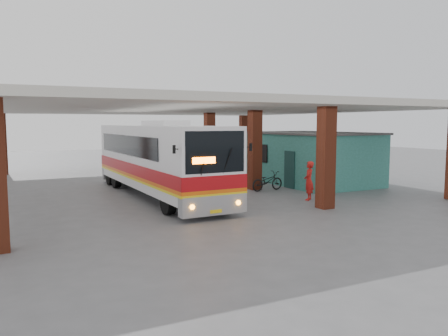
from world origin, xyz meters
name	(u,v)px	position (x,y,z in m)	size (l,w,h in m)	color
ground	(231,202)	(0.00, 0.00, 0.00)	(90.00, 90.00, 0.00)	#515154
brick_columns	(213,149)	(1.43, 5.00, 2.17)	(20.10, 21.60, 4.35)	maroon
canopy_roof	(188,109)	(0.50, 6.50, 4.50)	(21.00, 23.00, 0.30)	beige
shop_building	(309,157)	(7.49, 4.00, 1.56)	(5.20, 8.20, 3.11)	#2C6F5D
coach_bus	(158,159)	(-2.48, 3.19, 1.87)	(3.08, 13.02, 3.77)	silver
motorcycle	(267,181)	(3.38, 2.28, 0.52)	(0.70, 2.00, 1.05)	black
pedestrian	(309,181)	(3.60, -1.07, 0.93)	(0.67, 0.44, 1.85)	red
red_chair	(255,175)	(4.83, 6.10, 0.35)	(0.52, 0.52, 0.76)	red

